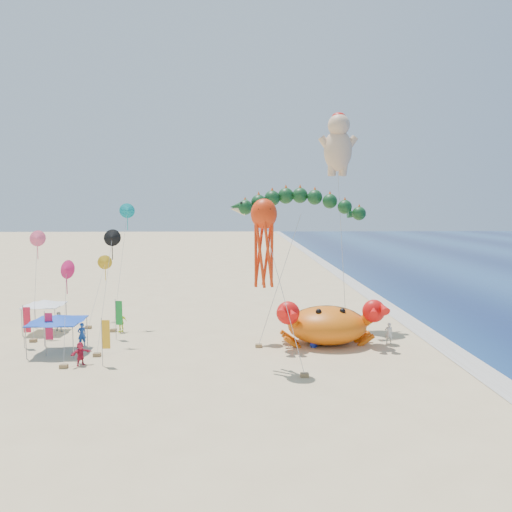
{
  "coord_description": "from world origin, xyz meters",
  "views": [
    {
      "loc": [
        -3.39,
        -36.83,
        10.49
      ],
      "look_at": [
        -2.0,
        2.0,
        6.5
      ],
      "focal_mm": 35.0,
      "sensor_mm": 36.0,
      "label": 1
    }
  ],
  "objects_px": {
    "canopy_blue": "(57,318)",
    "canopy_white": "(44,303)",
    "dragon_kite": "(299,207)",
    "octopus_kite": "(264,236)",
    "crab_inflatable": "(327,324)",
    "cherub_kite": "(338,143)"
  },
  "relations": [
    {
      "from": "canopy_blue",
      "to": "canopy_white",
      "type": "height_order",
      "value": "same"
    },
    {
      "from": "dragon_kite",
      "to": "octopus_kite",
      "type": "bearing_deg",
      "value": -112.72
    },
    {
      "from": "crab_inflatable",
      "to": "dragon_kite",
      "type": "bearing_deg",
      "value": 125.88
    },
    {
      "from": "crab_inflatable",
      "to": "cherub_kite",
      "type": "relative_size",
      "value": 0.44
    },
    {
      "from": "crab_inflatable",
      "to": "canopy_blue",
      "type": "distance_m",
      "value": 19.68
    },
    {
      "from": "crab_inflatable",
      "to": "octopus_kite",
      "type": "relative_size",
      "value": 0.74
    },
    {
      "from": "cherub_kite",
      "to": "canopy_blue",
      "type": "xyz_separation_m",
      "value": [
        -21.57,
        -8.17,
        -13.39
      ]
    },
    {
      "from": "crab_inflatable",
      "to": "canopy_white",
      "type": "distance_m",
      "value": 23.2
    },
    {
      "from": "dragon_kite",
      "to": "canopy_white",
      "type": "relative_size",
      "value": 3.62
    },
    {
      "from": "crab_inflatable",
      "to": "canopy_white",
      "type": "height_order",
      "value": "crab_inflatable"
    },
    {
      "from": "dragon_kite",
      "to": "cherub_kite",
      "type": "distance_m",
      "value": 7.95
    },
    {
      "from": "canopy_blue",
      "to": "canopy_white",
      "type": "xyz_separation_m",
      "value": [
        -3.13,
        5.8,
        -0.0
      ]
    },
    {
      "from": "cherub_kite",
      "to": "crab_inflatable",
      "type": "bearing_deg",
      "value": -105.94
    },
    {
      "from": "octopus_kite",
      "to": "canopy_blue",
      "type": "relative_size",
      "value": 2.89
    },
    {
      "from": "dragon_kite",
      "to": "octopus_kite",
      "type": "xyz_separation_m",
      "value": [
        -3.16,
        -7.54,
        -1.8
      ]
    },
    {
      "from": "octopus_kite",
      "to": "crab_inflatable",
      "type": "bearing_deg",
      "value": 44.2
    },
    {
      "from": "crab_inflatable",
      "to": "dragon_kite",
      "type": "distance_m",
      "value": 9.3
    },
    {
      "from": "dragon_kite",
      "to": "canopy_blue",
      "type": "relative_size",
      "value": 3.05
    },
    {
      "from": "crab_inflatable",
      "to": "octopus_kite",
      "type": "distance_m",
      "value": 9.88
    },
    {
      "from": "cherub_kite",
      "to": "octopus_kite",
      "type": "bearing_deg",
      "value": -120.83
    },
    {
      "from": "dragon_kite",
      "to": "canopy_white",
      "type": "xyz_separation_m",
      "value": [
        -20.85,
        1.83,
        -7.84
      ]
    },
    {
      "from": "octopus_kite",
      "to": "dragon_kite",
      "type": "bearing_deg",
      "value": 67.28
    }
  ]
}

